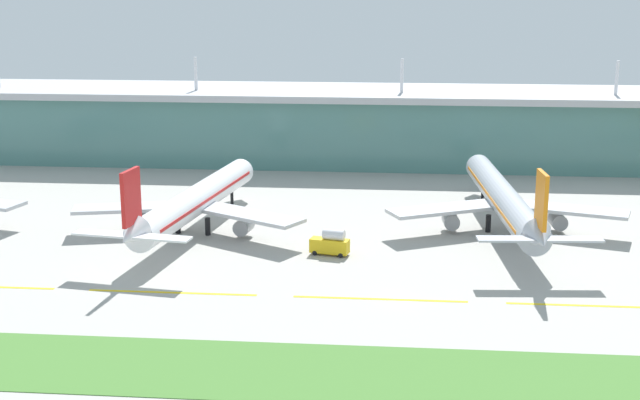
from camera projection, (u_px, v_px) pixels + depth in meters
name	position (u px, v px, depth m)	size (l,w,h in m)	color
ground_plane	(399.00, 300.00, 141.44)	(600.00, 600.00, 0.00)	#A8A59E
terminal_building	(401.00, 126.00, 244.43)	(288.00, 34.00, 29.31)	slate
airliner_near_middle	(195.00, 201.00, 177.64)	(48.26, 66.11, 18.90)	white
airliner_far_middle	(504.00, 199.00, 179.16)	(48.66, 71.78, 18.90)	#ADB2BC
taxiway_stripe_mid_west	(172.00, 293.00, 144.65)	(28.00, 0.70, 0.04)	yellow
taxiway_stripe_centre	(380.00, 299.00, 141.70)	(28.00, 0.70, 0.04)	yellow
taxiway_stripe_mid_east	(596.00, 306.00, 138.76)	(28.00, 0.70, 0.04)	yellow
grass_verge	(398.00, 375.00, 114.41)	(300.00, 18.00, 0.10)	#477A33
fuel_truck	(331.00, 243.00, 163.94)	(7.59, 4.11, 4.95)	gold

